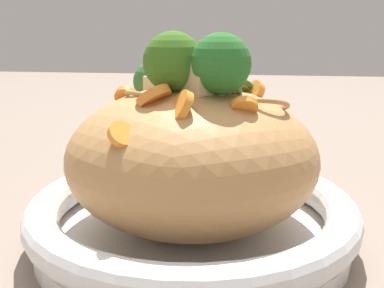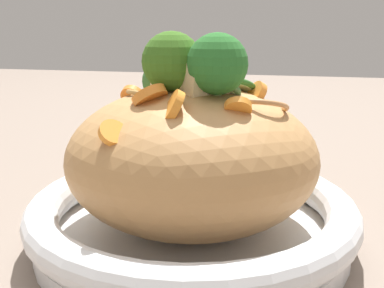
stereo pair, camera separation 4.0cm
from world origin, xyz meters
TOP-DOWN VIEW (x-y plane):
  - ground_plane at (0.00, 0.00)m, footprint 3.00×3.00m
  - serving_bowl at (0.00, 0.00)m, footprint 0.29×0.29m
  - noodle_heap at (0.00, 0.00)m, footprint 0.21×0.21m
  - broccoli_florets at (-0.00, -0.01)m, footprint 0.15×0.12m
  - carrot_coins at (0.03, -0.01)m, footprint 0.14×0.14m
  - zucchini_slices at (-0.01, 0.03)m, footprint 0.08×0.05m
  - chicken_chunks at (-0.01, 0.00)m, footprint 0.11×0.09m

SIDE VIEW (x-z plane):
  - ground_plane at x=0.00m, z-range 0.00..0.00m
  - serving_bowl at x=0.00m, z-range 0.00..0.05m
  - noodle_heap at x=0.00m, z-range 0.02..0.14m
  - carrot_coins at x=0.03m, z-range 0.11..0.15m
  - zucchini_slices at x=-0.01m, z-range 0.13..0.15m
  - chicken_chunks at x=-0.01m, z-range 0.12..0.16m
  - broccoli_florets at x=0.00m, z-range 0.11..0.20m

